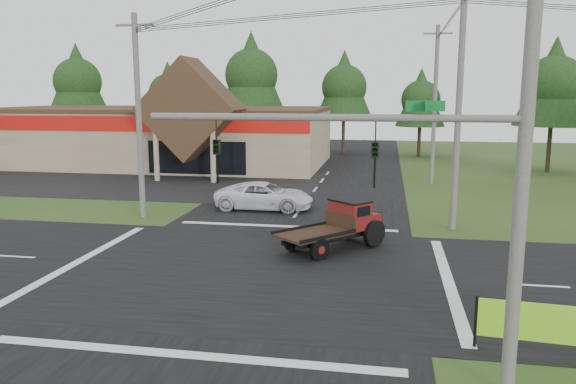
# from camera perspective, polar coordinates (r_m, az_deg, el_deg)

# --- Properties ---
(ground) EXTENTS (120.00, 120.00, 0.00)m
(ground) POSITION_cam_1_polar(r_m,az_deg,el_deg) (21.12, -3.48, -7.96)
(ground) COLOR #2E4117
(ground) RESTS_ON ground
(road_ns) EXTENTS (12.00, 120.00, 0.02)m
(road_ns) POSITION_cam_1_polar(r_m,az_deg,el_deg) (21.12, -3.48, -7.94)
(road_ns) COLOR black
(road_ns) RESTS_ON ground
(road_ew) EXTENTS (120.00, 12.00, 0.02)m
(road_ew) POSITION_cam_1_polar(r_m,az_deg,el_deg) (21.12, -3.48, -7.93)
(road_ew) COLOR black
(road_ew) RESTS_ON ground
(parking_apron) EXTENTS (28.00, 14.00, 0.02)m
(parking_apron) POSITION_cam_1_polar(r_m,az_deg,el_deg) (43.33, -15.73, 1.02)
(parking_apron) COLOR black
(parking_apron) RESTS_ON ground
(cvs_building) EXTENTS (30.40, 18.20, 9.19)m
(cvs_building) POSITION_cam_1_polar(r_m,az_deg,el_deg) (53.31, -12.61, 5.76)
(cvs_building) COLOR gray
(cvs_building) RESTS_ON ground
(traffic_signal_mast) EXTENTS (8.12, 0.24, 7.00)m
(traffic_signal_mast) POSITION_cam_1_polar(r_m,az_deg,el_deg) (12.25, 14.90, -0.14)
(traffic_signal_mast) COLOR #595651
(traffic_signal_mast) RESTS_ON ground
(utility_pole_nr) EXTENTS (2.00, 0.30, 11.00)m
(utility_pole_nr) POSITION_cam_1_polar(r_m,az_deg,el_deg) (12.37, 22.97, 5.17)
(utility_pole_nr) COLOR #595651
(utility_pole_nr) RESTS_ON ground
(utility_pole_nw) EXTENTS (2.00, 0.30, 10.50)m
(utility_pole_nw) POSITION_cam_1_polar(r_m,az_deg,el_deg) (30.35, -14.94, 7.56)
(utility_pole_nw) COLOR #595651
(utility_pole_nw) RESTS_ON ground
(utility_pole_ne) EXTENTS (2.00, 0.30, 11.50)m
(utility_pole_ne) POSITION_cam_1_polar(r_m,az_deg,el_deg) (27.72, 16.95, 8.30)
(utility_pole_ne) COLOR #595651
(utility_pole_ne) RESTS_ON ground
(utility_pole_n) EXTENTS (2.00, 0.30, 11.20)m
(utility_pole_n) POSITION_cam_1_polar(r_m,az_deg,el_deg) (41.66, 14.68, 8.63)
(utility_pole_n) COLOR #595651
(utility_pole_n) RESTS_ON ground
(tree_row_a) EXTENTS (6.72, 6.72, 12.12)m
(tree_row_a) POSITION_cam_1_polar(r_m,az_deg,el_deg) (68.94, -20.61, 10.67)
(tree_row_a) COLOR #332316
(tree_row_a) RESTS_ON ground
(tree_row_b) EXTENTS (5.60, 5.60, 10.10)m
(tree_row_b) POSITION_cam_1_polar(r_m,az_deg,el_deg) (66.32, -12.06, 9.97)
(tree_row_b) COLOR #332316
(tree_row_b) RESTS_ON ground
(tree_row_c) EXTENTS (7.28, 7.28, 13.13)m
(tree_row_c) POSITION_cam_1_polar(r_m,az_deg,el_deg) (62.33, -3.74, 12.03)
(tree_row_c) COLOR #332316
(tree_row_c) RESTS_ON ground
(tree_row_d) EXTENTS (6.16, 6.16, 11.11)m
(tree_row_d) POSITION_cam_1_polar(r_m,az_deg,el_deg) (61.71, 5.72, 10.77)
(tree_row_d) COLOR #332316
(tree_row_d) RESTS_ON ground
(tree_row_e) EXTENTS (5.04, 5.04, 9.09)m
(tree_row_e) POSITION_cam_1_polar(r_m,az_deg,el_deg) (59.62, 13.34, 9.29)
(tree_row_e) COLOR #332316
(tree_row_e) RESTS_ON ground
(tree_side_ne) EXTENTS (6.16, 6.16, 11.11)m
(tree_side_ne) POSITION_cam_1_polar(r_m,az_deg,el_deg) (51.28, 25.43, 10.03)
(tree_side_ne) COLOR #332316
(tree_side_ne) RESTS_ON ground
(antique_flatbed_truck) EXTENTS (4.70, 4.96, 2.07)m
(antique_flatbed_truck) POSITION_cam_1_polar(r_m,az_deg,el_deg) (23.56, 4.56, -3.46)
(antique_flatbed_truck) COLOR #52170B
(antique_flatbed_truck) RESTS_ON ground
(roadside_banner) EXTENTS (4.13, 0.52, 1.41)m
(roadside_banner) POSITION_cam_1_polar(r_m,az_deg,el_deg) (15.85, 26.01, -12.55)
(roadside_banner) COLOR #7ECF1B
(roadside_banner) RESTS_ON ground
(white_pickup) EXTENTS (5.52, 2.58, 1.53)m
(white_pickup) POSITION_cam_1_polar(r_m,az_deg,el_deg) (31.83, -2.41, -0.40)
(white_pickup) COLOR white
(white_pickup) RESTS_ON ground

